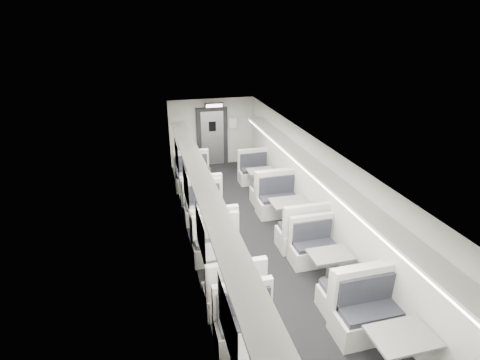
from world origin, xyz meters
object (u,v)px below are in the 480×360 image
passenger (207,190)px  booth_right_c (329,268)px  booth_left_c (224,265)px  booth_right_a (261,181)px  booth_left_b (209,222)px  vestibule_door (212,137)px  booth_right_b (289,215)px  exit_sign (214,105)px  booth_left_a (196,187)px  booth_right_d (398,355)px

passenger → booth_right_c: bearing=-57.6°
booth_left_c → booth_right_a: 4.41m
booth_left_c → booth_left_b: bearing=90.0°
booth_left_b → vestibule_door: 4.95m
booth_left_b → booth_left_c: 1.80m
booth_right_a → booth_right_b: booth_right_b is taller
booth_left_b → booth_left_c: size_ratio=0.94×
booth_left_c → booth_right_a: booth_left_c is taller
booth_right_b → exit_sign: exit_sign is taller
exit_sign → booth_left_a: bearing=-113.9°
booth_right_d → passenger: (-1.84, 5.72, 0.30)m
booth_left_a → vestibule_door: 2.99m
passenger → vestibule_door: bearing=81.8°
booth_right_c → booth_right_d: size_ratio=0.89×
booth_right_d → booth_left_a: bearing=106.7°
booth_left_b → booth_right_d: bearing=-66.4°
booth_left_a → booth_left_b: bearing=-90.0°
booth_right_b → booth_right_c: booth_right_b is taller
booth_right_b → passenger: (-1.84, 1.32, 0.31)m
booth_right_b → booth_right_d: bearing=-90.0°
booth_right_b → booth_right_d: 4.40m
booth_left_b → booth_left_c: (0.00, -1.80, 0.02)m
vestibule_door → exit_sign: 1.33m
booth_left_c → vestibule_door: vestibule_door is taller
booth_right_a → booth_right_d: (0.00, -6.71, 0.04)m
booth_right_c → exit_sign: bearing=98.5°
booth_right_c → vestibule_door: size_ratio=0.95×
booth_right_c → vestibule_door: bearing=97.9°
booth_left_b → exit_sign: (1.00, 4.32, 1.91)m
booth_right_a → booth_right_b: size_ratio=0.91×
booth_left_c → passenger: passenger is taller
booth_left_a → passenger: 0.99m
booth_left_b → passenger: passenger is taller
vestibule_door → booth_left_c: bearing=-98.6°
booth_left_c → booth_right_d: 3.43m
exit_sign → vestibule_door: bearing=90.0°
booth_left_a → exit_sign: bearing=66.1°
booth_left_a → booth_left_b: booth_left_a is taller
booth_left_b → booth_left_c: bearing=-90.0°
booth_left_c → booth_right_d: size_ratio=0.97×
booth_left_a → booth_right_d: (2.00, -6.65, 0.00)m
booth_right_d → booth_right_c: bearing=90.0°
booth_left_a → vestibule_door: size_ratio=1.07×
booth_left_c → vestibule_door: size_ratio=1.04×
booth_left_c → booth_right_d: (2.00, -2.78, 0.01)m
booth_left_a → booth_right_a: 2.00m
booth_left_a → booth_left_c: (0.00, -3.86, -0.01)m
booth_left_c → exit_sign: 6.48m
passenger → booth_right_d: bearing=-67.4°
booth_left_b → booth_right_a: bearing=46.8°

